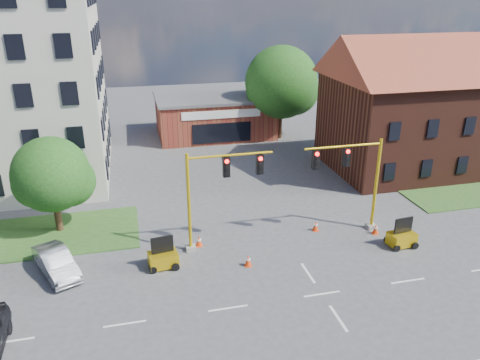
{
  "coord_description": "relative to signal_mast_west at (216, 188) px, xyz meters",
  "views": [
    {
      "loc": [
        -8.91,
        -18.69,
        14.63
      ],
      "look_at": [
        -1.97,
        10.0,
        2.64
      ],
      "focal_mm": 35.0,
      "sensor_mm": 36.0,
      "label": 1
    }
  ],
  "objects": [
    {
      "name": "cone_b",
      "position": [
        -1.08,
        0.41,
        -3.58
      ],
      "size": [
        0.4,
        0.4,
        0.7
      ],
      "color": "#FF400D",
      "rests_on": "ground"
    },
    {
      "name": "tree_nw_front",
      "position": [
        -9.4,
        4.58,
        -0.12
      ],
      "size": [
        5.02,
        4.78,
        6.36
      ],
      "color": "#3B2315",
      "rests_on": "ground"
    },
    {
      "name": "cone_d",
      "position": [
        6.66,
        0.58,
        -3.58
      ],
      "size": [
        0.4,
        0.4,
        0.7
      ],
      "color": "#FF400D",
      "rests_on": "ground"
    },
    {
      "name": "tree_large",
      "position": [
        11.24,
        21.08,
        1.74
      ],
      "size": [
        7.83,
        7.45,
        9.64
      ],
      "color": "#3B2315",
      "rests_on": "ground"
    },
    {
      "name": "signal_mast_east",
      "position": [
        8.71,
        0.0,
        0.0
      ],
      "size": [
        5.3,
        0.6,
        6.2
      ],
      "color": "gray",
      "rests_on": "ground"
    },
    {
      "name": "lane_markings",
      "position": [
        4.36,
        -9.0,
        -3.91
      ],
      "size": [
        60.0,
        36.0,
        0.01
      ],
      "primitive_type": null,
      "color": "white",
      "rests_on": "ground"
    },
    {
      "name": "trailer_east",
      "position": [
        11.03,
        -2.5,
        -3.35
      ],
      "size": [
        1.71,
        1.25,
        1.82
      ],
      "rotation": [
        0.0,
        0.0,
        0.12
      ],
      "color": "gold",
      "rests_on": "ground"
    },
    {
      "name": "signal_mast_west",
      "position": [
        0.0,
        0.0,
        0.0
      ],
      "size": [
        5.3,
        0.6,
        6.2
      ],
      "color": "gray",
      "rests_on": "ground"
    },
    {
      "name": "ground",
      "position": [
        4.36,
        -6.0,
        -3.92
      ],
      "size": [
        120.0,
        120.0,
        0.0
      ],
      "primitive_type": "plane",
      "color": "#48484A",
      "rests_on": "ground"
    },
    {
      "name": "townhouse_row",
      "position": [
        22.36,
        10.0,
        2.01
      ],
      "size": [
        21.0,
        11.0,
        11.5
      ],
      "color": "#481F15",
      "rests_on": "ground"
    },
    {
      "name": "pickup_white",
      "position": [
        17.41,
        9.69,
        -3.22
      ],
      "size": [
        5.08,
        2.36,
        1.41
      ],
      "primitive_type": "imported",
      "rotation": [
        0.0,
        0.0,
        1.57
      ],
      "color": "silver",
      "rests_on": "ground"
    },
    {
      "name": "brick_shop",
      "position": [
        4.36,
        23.99,
        -1.76
      ],
      "size": [
        12.4,
        8.4,
        4.3
      ],
      "color": "maroon",
      "rests_on": "ground"
    },
    {
      "name": "sedan_silver_front",
      "position": [
        -9.23,
        -0.74,
        -3.22
      ],
      "size": [
        3.11,
        4.47,
        1.4
      ],
      "primitive_type": "imported",
      "rotation": [
        0.0,
        0.0,
        0.43
      ],
      "color": "#9C9EA3",
      "rests_on": "ground"
    },
    {
      "name": "cone_a",
      "position": [
        1.3,
        -2.49,
        -3.58
      ],
      "size": [
        0.4,
        0.4,
        0.7
      ],
      "color": "#FF400D",
      "rests_on": "ground"
    },
    {
      "name": "cone_c",
      "position": [
        10.26,
        -0.73,
        -3.58
      ],
      "size": [
        0.4,
        0.4,
        0.7
      ],
      "color": "#FF400D",
      "rests_on": "ground"
    },
    {
      "name": "trailer_west",
      "position": [
        -3.42,
        -1.44,
        -3.34
      ],
      "size": [
        1.75,
        1.28,
        1.85
      ],
      "rotation": [
        0.0,
        0.0,
        0.13
      ],
      "color": "gold",
      "rests_on": "ground"
    }
  ]
}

